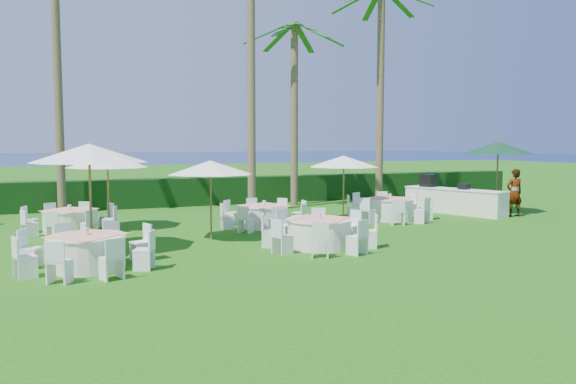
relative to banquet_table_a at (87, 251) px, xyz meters
name	(u,v)px	position (x,y,z in m)	size (l,w,h in m)	color
ground	(300,256)	(4.80, -0.55, -0.39)	(120.00, 120.00, 0.00)	#155A0F
hedge	(191,192)	(4.80, 11.45, 0.21)	(34.00, 1.00, 1.20)	black
ocean	(88,157)	(4.80, 101.45, -0.39)	(260.00, 260.00, 0.00)	#081051
banquet_table_a	(87,251)	(0.00, 0.00, 0.00)	(2.88, 2.88, 0.89)	white
banquet_table_b	(319,232)	(5.72, 0.34, 0.01)	(2.94, 2.94, 0.91)	white
banquet_table_d	(70,221)	(-0.24, 5.39, -0.02)	(2.72, 2.72, 0.86)	white
banquet_table_e	(264,216)	(5.59, 4.20, -0.01)	(2.83, 2.83, 0.87)	white
banquet_table_f	(390,208)	(10.36, 4.23, 0.01)	(2.95, 2.95, 0.92)	white
umbrella_a	(89,153)	(0.20, 1.91, 2.08)	(2.82, 2.82, 2.70)	brown
umbrella_b	(210,168)	(3.42, 2.57, 1.65)	(2.39, 2.39, 2.23)	brown
umbrella_c	(107,161)	(0.92, 5.70, 1.76)	(2.51, 2.51, 2.36)	brown
umbrella_d	(344,161)	(8.67, 4.55, 1.69)	(2.48, 2.48, 2.28)	brown
umbrella_green	(498,148)	(15.22, 4.26, 2.15)	(2.62, 2.62, 2.78)	brown
buffet_table	(453,200)	(13.63, 4.85, 0.12)	(2.09, 4.19, 1.47)	white
staff_person	(514,193)	(15.06, 3.19, 0.49)	(0.64, 0.42, 1.76)	gray
palm_b	(57,68)	(-0.42, 10.44, 5.14)	(4.40, 3.99, 10.12)	brown
palm_c	(251,51)	(6.52, 8.17, 5.88)	(4.14, 4.40, 11.57)	brown
palm_d	(294,104)	(9.08, 9.93, 4.01)	(4.33, 4.31, 7.91)	brown
palm_e	(380,86)	(12.61, 8.65, 4.79)	(4.24, 4.37, 9.43)	brown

